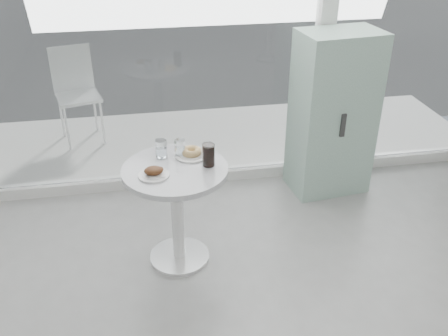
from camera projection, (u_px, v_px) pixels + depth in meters
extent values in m
cube|color=white|center=(221.00, 174.00, 4.72)|extent=(5.00, 0.12, 0.10)
cube|color=white|center=(327.00, 13.00, 4.15)|extent=(0.14, 0.14, 3.00)
cube|color=white|center=(124.00, 34.00, 3.94)|extent=(3.21, 0.02, 2.60)
cube|color=white|center=(411.00, 22.00, 4.31)|extent=(1.41, 0.02, 2.60)
cylinder|color=white|center=(180.00, 256.00, 3.71)|extent=(0.44, 0.44, 0.03)
cylinder|color=white|center=(178.00, 217.00, 3.54)|extent=(0.09, 0.09, 0.70)
cylinder|color=white|center=(175.00, 170.00, 3.35)|extent=(0.72, 0.72, 0.04)
cube|color=silver|center=(208.00, 140.00, 5.42)|extent=(5.60, 1.60, 0.05)
cube|color=#88AE9B|center=(333.00, 114.00, 4.28)|extent=(0.71, 0.51, 1.43)
cube|color=#333333|center=(343.00, 125.00, 4.08)|extent=(0.04, 0.02, 0.20)
cylinder|color=white|center=(67.00, 129.00, 5.04)|extent=(0.03, 0.03, 0.47)
cylinder|color=white|center=(102.00, 122.00, 5.17)|extent=(0.03, 0.03, 0.47)
cylinder|color=white|center=(62.00, 116.00, 5.33)|extent=(0.03, 0.03, 0.47)
cylinder|color=white|center=(95.00, 110.00, 5.46)|extent=(0.03, 0.03, 0.47)
cube|color=white|center=(78.00, 97.00, 5.13)|extent=(0.51, 0.51, 0.03)
cube|color=white|center=(71.00, 68.00, 5.16)|extent=(0.41, 0.13, 0.47)
cylinder|color=white|center=(154.00, 175.00, 3.25)|extent=(0.20, 0.20, 0.01)
cube|color=white|center=(157.00, 174.00, 3.24)|extent=(0.10, 0.09, 0.00)
ellipsoid|color=#371E0F|center=(153.00, 171.00, 3.23)|extent=(0.12, 0.10, 0.05)
ellipsoid|color=#371E0F|center=(159.00, 169.00, 3.26)|extent=(0.06, 0.06, 0.03)
cylinder|color=white|center=(192.00, 155.00, 3.50)|extent=(0.24, 0.24, 0.01)
torus|color=tan|center=(192.00, 151.00, 3.48)|extent=(0.14, 0.14, 0.05)
cylinder|color=white|center=(161.00, 149.00, 3.45)|extent=(0.08, 0.08, 0.13)
cylinder|color=white|center=(161.00, 152.00, 3.46)|extent=(0.07, 0.07, 0.07)
cylinder|color=white|center=(180.00, 148.00, 3.47)|extent=(0.07, 0.07, 0.12)
cylinder|color=white|center=(180.00, 151.00, 3.48)|extent=(0.06, 0.06, 0.07)
cylinder|color=white|center=(208.00, 155.00, 3.34)|extent=(0.08, 0.08, 0.16)
cylinder|color=black|center=(209.00, 156.00, 3.34)|extent=(0.07, 0.07, 0.14)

